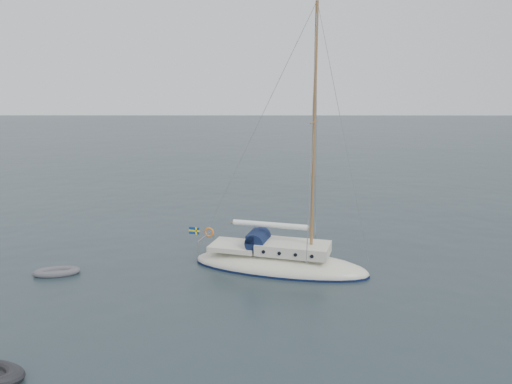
{
  "coord_description": "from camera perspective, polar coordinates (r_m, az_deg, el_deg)",
  "views": [
    {
      "loc": [
        -0.05,
        -25.44,
        10.38
      ],
      "look_at": [
        -0.17,
        0.0,
        4.91
      ],
      "focal_mm": 35.0,
      "sensor_mm": 36.0,
      "label": 1
    }
  ],
  "objects": [
    {
      "name": "ground",
      "position": [
        27.48,
        0.37,
        -10.06
      ],
      "size": [
        300.0,
        300.0,
        0.0
      ],
      "primitive_type": "plane",
      "color": "black",
      "rests_on": "ground"
    },
    {
      "name": "sailboat",
      "position": [
        28.7,
        2.74,
        -6.63
      ],
      "size": [
        10.7,
        3.2,
        15.24
      ],
      "rotation": [
        0.0,
        0.0,
        -0.27
      ],
      "color": "beige",
      "rests_on": "ground"
    },
    {
      "name": "dinghy",
      "position": [
        30.31,
        -21.82,
        -8.48
      ],
      "size": [
        2.55,
        1.15,
        0.37
      ],
      "rotation": [
        0.0,
        0.0,
        0.22
      ],
      "color": "#55555A",
      "rests_on": "ground"
    }
  ]
}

